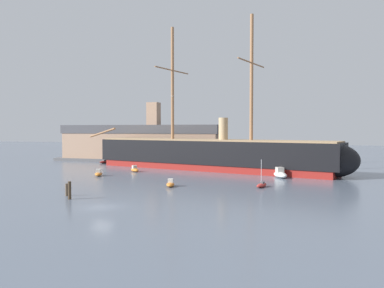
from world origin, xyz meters
The scene contains 14 objects.
ground_plane centered at (0.00, 0.00, 0.00)m, with size 400.00×400.00×0.00m, color slate.
tall_ship centered at (1.61, 45.21, 3.64)m, with size 69.33×23.44×33.92m.
motorboat_near_centre centered at (2.12, 18.01, 0.44)m, with size 1.98×3.22×1.26m.
motorboat_mid_left centered at (-16.61, 27.20, 0.49)m, with size 2.56×3.60×1.39m.
sailboat_mid_right centered at (16.43, 21.68, 0.38)m, with size 1.84×3.62×4.52m.
motorboat_alongside_bow centered at (-13.11, 36.47, 0.48)m, with size 3.29×3.26×1.37m.
motorboat_alongside_stern centered at (18.31, 35.32, 0.70)m, with size 3.83×5.13×1.99m.
sailboat_far_left centered at (-30.07, 53.13, 0.43)m, with size 2.15×4.07×5.08m.
dinghy_far_right centered at (29.77, 50.91, 0.29)m, with size 2.63×1.88×0.57m.
dinghy_distant_centre centered at (-0.34, 62.42, 0.25)m, with size 2.27×1.56×0.49m.
mooring_piling_nearest centered at (-6.75, 3.29, 1.20)m, with size 0.43×0.43×2.40m, color #423323.
mooring_piling_left_pair centered at (-8.68, 5.40, 0.87)m, with size 0.37×0.37×1.74m, color #4C3D2D.
dockside_warehouse_left centered at (-23.27, 62.38, 5.31)m, with size 51.49×12.18×17.01m.
seagull_in_flight centered at (-2.93, 32.78, 16.03)m, with size 1.08×0.54×0.13m.
Camera 1 is at (24.06, -40.97, 9.38)m, focal length 36.27 mm.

